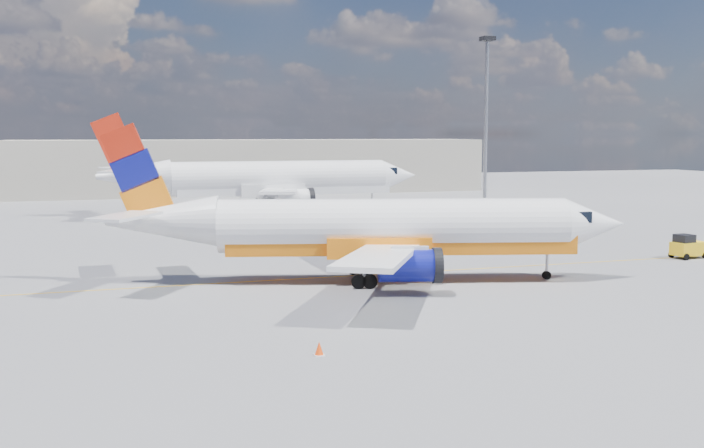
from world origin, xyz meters
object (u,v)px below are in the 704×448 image
object	(u,v)px
main_jet	(377,229)
second_jet	(270,180)
gse_tug	(688,247)
traffic_cone	(319,349)

from	to	relation	value
main_jet	second_jet	bearing A→B (deg)	101.45
second_jet	gse_tug	xyz separation A→B (m)	(22.06, -41.36, -2.90)
second_jet	gse_tug	distance (m)	46.97
main_jet	second_jet	size ratio (longest dim) A/B	0.86
second_jet	traffic_cone	xyz separation A→B (m)	(-9.67, -57.49, -3.45)
main_jet	traffic_cone	size ratio (longest dim) A/B	55.84
traffic_cone	gse_tug	bearing A→B (deg)	26.94
second_jet	traffic_cone	bearing A→B (deg)	-99.36
main_jet	gse_tug	world-z (taller)	main_jet
second_jet	gse_tug	world-z (taller)	second_jet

